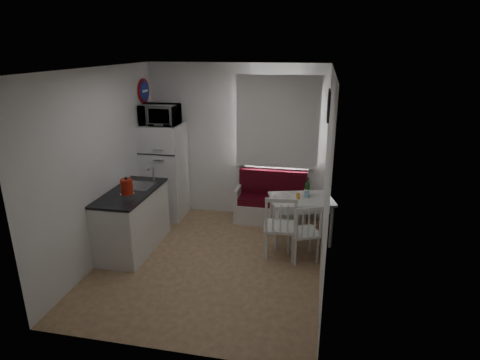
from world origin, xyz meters
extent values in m
cube|color=#8B694A|center=(0.00, 0.00, 0.00)|extent=(3.00, 3.50, 0.02)
cube|color=white|center=(0.00, 0.00, 2.60)|extent=(3.00, 3.50, 0.02)
cube|color=white|center=(0.00, 1.75, 1.30)|extent=(3.00, 0.02, 2.60)
cube|color=white|center=(0.00, -1.75, 1.30)|extent=(3.00, 0.02, 2.60)
cube|color=white|center=(-1.50, 0.00, 1.30)|extent=(0.02, 3.50, 2.60)
cube|color=white|center=(1.50, 0.00, 1.30)|extent=(0.02, 3.50, 2.60)
cube|color=white|center=(0.70, 1.72, 1.62)|extent=(1.22, 0.06, 1.47)
cube|color=white|center=(0.70, 1.65, 1.68)|extent=(1.35, 0.02, 1.50)
cube|color=white|center=(-1.20, 0.15, 0.43)|extent=(0.60, 1.30, 0.86)
cube|color=black|center=(-1.20, 0.15, 0.89)|extent=(0.62, 1.32, 0.03)
cube|color=#99999E|center=(-1.18, 0.40, 0.85)|extent=(0.40, 0.40, 0.10)
cylinder|color=silver|center=(-1.02, 0.58, 1.03)|extent=(0.02, 0.02, 0.26)
cylinder|color=navy|center=(-1.47, 1.45, 2.15)|extent=(0.03, 0.40, 0.40)
cube|color=black|center=(1.48, 1.10, 2.05)|extent=(0.04, 0.52, 0.42)
cube|color=white|center=(0.65, 1.48, 0.17)|extent=(1.20, 0.46, 0.33)
cube|color=#500916|center=(0.65, 1.48, 0.39)|extent=(1.15, 0.42, 0.11)
cube|color=#500916|center=(0.65, 1.66, 0.65)|extent=(1.15, 0.09, 0.42)
cube|color=white|center=(1.17, 0.91, 0.67)|extent=(1.06, 0.87, 0.04)
cube|color=white|center=(1.17, 0.91, 0.60)|extent=(0.95, 0.76, 0.11)
cylinder|color=white|center=(1.17, 0.91, 0.33)|extent=(0.06, 0.06, 0.65)
cube|color=white|center=(0.92, 0.34, 0.46)|extent=(0.49, 0.47, 0.04)
cube|color=white|center=(0.92, 0.14, 0.72)|extent=(0.43, 0.09, 0.47)
cube|color=white|center=(1.25, 0.34, 0.41)|extent=(0.51, 0.50, 0.04)
cube|color=white|center=(1.25, 0.17, 0.64)|extent=(0.36, 0.18, 0.42)
cube|color=white|center=(-1.18, 1.40, 0.81)|extent=(0.65, 0.65, 1.63)
imported|color=white|center=(-1.18, 1.35, 1.79)|extent=(0.60, 0.40, 0.33)
cylinder|color=#A91D0D|center=(-1.15, -0.02, 1.03)|extent=(0.20, 0.20, 0.26)
cylinder|color=orange|center=(1.12, 0.86, 0.74)|extent=(0.06, 0.06, 0.09)
cylinder|color=#85C0E2|center=(1.25, 0.96, 0.75)|extent=(0.07, 0.07, 0.11)
cylinder|color=white|center=(0.87, 0.93, 0.70)|extent=(0.25, 0.25, 0.02)
camera|label=1|loc=(1.39, -4.75, 2.87)|focal=30.00mm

